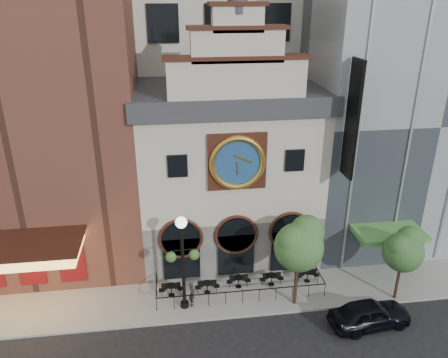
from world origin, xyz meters
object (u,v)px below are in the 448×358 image
bistro_2 (239,281)px  pedestrian (192,294)px  car_right (370,314)px  tree_left (300,243)px  bistro_4 (307,275)px  bistro_0 (171,289)px  bistro_1 (207,287)px  bistro_3 (272,279)px  lamppost (182,253)px  tree_right (404,249)px

bistro_2 → pedestrian: (-3.12, -1.31, 0.32)m
car_right → tree_left: bearing=50.8°
bistro_4 → car_right: size_ratio=0.33×
pedestrian → bistro_0: bearing=55.4°
bistro_0 → bistro_1: same height
bistro_0 → bistro_1: (2.30, -0.03, 0.00)m
tree_left → bistro_4: bearing=54.8°
bistro_4 → car_right: car_right is taller
bistro_0 → bistro_4: same height
bistro_2 → bistro_3: size_ratio=1.00×
pedestrian → lamppost: (-0.49, -0.19, 3.07)m
lamppost → bistro_1: bearing=35.5°
bistro_2 → lamppost: (-3.60, -1.50, 3.39)m
car_right → tree_right: 4.45m
tree_left → pedestrian: bearing=173.6°
lamppost → tree_left: 6.89m
pedestrian → tree_right: 13.14m
car_right → tree_left: size_ratio=0.81×
bistro_2 → bistro_4: bearing=-0.2°
bistro_3 → bistro_0: bearing=-178.0°
car_right → lamppost: size_ratio=0.77×
bistro_2 → bistro_3: same height
tree_right → bistro_2: bearing=166.1°
bistro_3 → tree_right: bearing=-17.3°
bistro_2 → pedestrian: bearing=-157.2°
car_right → lamppost: lamppost is taller
bistro_2 → tree_right: tree_right is taller
tree_right → lamppost: bearing=176.1°
bistro_0 → bistro_1: size_ratio=1.00×
bistro_4 → bistro_2: bearing=179.8°
pedestrian → tree_right: size_ratio=0.32×
bistro_2 → bistro_4: (4.66, -0.01, 0.00)m
bistro_3 → tree_right: tree_right is taller
car_right → tree_right: size_ratio=0.98×
lamppost → tree_right: size_ratio=1.27×
pedestrian → bistro_2: bearing=-62.9°
pedestrian → car_right: bearing=-102.7°
bistro_4 → tree_right: (5.02, -2.38, 3.12)m
bistro_0 → tree_right: size_ratio=0.32×
bistro_1 → tree_left: (5.34, -1.70, 3.83)m
lamppost → bistro_0: bearing=120.2°
bistro_1 → pedestrian: bearing=-135.8°
bistro_3 → bistro_2: bearing=178.5°
tree_left → tree_right: tree_left is taller
bistro_2 → tree_right: bearing=-13.9°
pedestrian → bistro_3: bearing=-72.4°
bistro_0 → lamppost: size_ratio=0.25×
bistro_0 → lamppost: bearing=-57.1°
bistro_4 → pedestrian: (-7.78, -1.30, 0.32)m
bistro_3 → tree_left: (1.05, -1.96, 3.83)m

